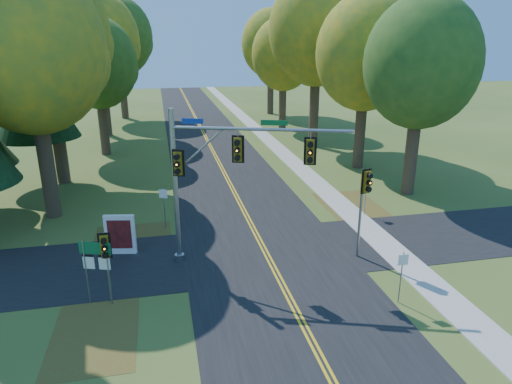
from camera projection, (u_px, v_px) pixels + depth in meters
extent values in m
plane|color=#344E1B|center=(275.00, 271.00, 20.77)|extent=(160.00, 160.00, 0.00)
cube|color=black|center=(275.00, 271.00, 20.77)|extent=(8.00, 160.00, 0.02)
cube|color=black|center=(265.00, 252.00, 22.62)|extent=(60.00, 6.00, 0.02)
cube|color=gold|center=(273.00, 271.00, 20.75)|extent=(0.10, 160.00, 0.01)
cube|color=gold|center=(277.00, 270.00, 20.79)|extent=(0.10, 160.00, 0.01)
cube|color=#9E998E|center=(400.00, 257.00, 21.99)|extent=(1.60, 160.00, 0.06)
cube|color=brown|center=(132.00, 246.00, 23.19)|extent=(4.00, 6.00, 0.00)
cube|color=brown|center=(359.00, 212.00, 27.67)|extent=(3.50, 8.00, 0.00)
cube|color=brown|center=(95.00, 331.00, 16.51)|extent=(3.00, 5.00, 0.00)
cylinder|color=#38281C|center=(46.00, 161.00, 26.08)|extent=(0.86, 0.86, 6.75)
ellipsoid|color=#B79118|center=(29.00, 48.00, 24.08)|extent=(8.00, 8.00, 9.20)
sphere|color=#B79118|center=(67.00, 62.00, 25.77)|extent=(4.80, 4.80, 4.80)
cylinder|color=#38281C|center=(412.00, 150.00, 30.11)|extent=(0.83, 0.83, 6.08)
ellipsoid|color=#42641F|center=(422.00, 63.00, 28.32)|extent=(7.20, 7.20, 8.28)
sphere|color=#42641F|center=(431.00, 73.00, 29.83)|extent=(4.32, 4.32, 4.32)
sphere|color=#42641F|center=(411.00, 51.00, 27.17)|extent=(3.96, 3.96, 3.96)
cylinder|color=#38281C|center=(58.00, 132.00, 32.24)|extent=(0.89, 0.89, 7.42)
ellipsoid|color=#B79118|center=(43.00, 32.00, 30.06)|extent=(8.60, 8.60, 9.89)
sphere|color=#B79118|center=(76.00, 45.00, 31.87)|extent=(5.16, 5.16, 5.16)
sphere|color=#B79118|center=(13.00, 17.00, 28.69)|extent=(4.73, 4.73, 4.73)
cylinder|color=#38281C|center=(360.00, 129.00, 36.25)|extent=(0.84, 0.84, 6.30)
ellipsoid|color=#B79118|center=(366.00, 53.00, 34.37)|extent=(7.60, 7.60, 8.74)
sphere|color=#B79118|center=(377.00, 62.00, 35.97)|extent=(4.56, 4.56, 4.56)
sphere|color=#B79118|center=(354.00, 42.00, 33.16)|extent=(4.18, 4.18, 4.18)
cylinder|color=#38281C|center=(103.00, 123.00, 40.55)|extent=(0.81, 0.81, 5.62)
ellipsoid|color=#42641F|center=(97.00, 63.00, 38.87)|extent=(6.80, 6.80, 7.82)
sphere|color=#42641F|center=(115.00, 70.00, 40.30)|extent=(4.08, 4.08, 4.08)
sphere|color=#42641F|center=(80.00, 55.00, 37.79)|extent=(3.74, 3.74, 3.74)
cylinder|color=#38281C|center=(314.00, 106.00, 43.31)|extent=(0.90, 0.90, 7.65)
ellipsoid|color=#B79118|center=(317.00, 29.00, 41.08)|extent=(8.80, 8.80, 10.12)
sphere|color=#B79118|center=(330.00, 40.00, 42.93)|extent=(5.28, 5.28, 5.28)
sphere|color=#B79118|center=(304.00, 19.00, 39.68)|extent=(4.84, 4.84, 4.84)
cylinder|color=#38281C|center=(105.00, 103.00, 48.26)|extent=(0.87, 0.87, 6.98)
ellipsoid|color=#B79118|center=(98.00, 39.00, 46.21)|extent=(8.20, 8.20, 9.43)
sphere|color=#B79118|center=(117.00, 48.00, 47.94)|extent=(4.92, 4.92, 4.92)
sphere|color=#B79118|center=(81.00, 31.00, 44.90)|extent=(4.51, 4.51, 4.51)
cylinder|color=#38281C|center=(282.00, 103.00, 52.00)|extent=(0.82, 0.82, 5.85)
ellipsoid|color=#B79118|center=(283.00, 54.00, 50.26)|extent=(7.00, 7.00, 8.05)
sphere|color=#B79118|center=(293.00, 60.00, 51.74)|extent=(4.20, 4.20, 4.20)
sphere|color=#B79118|center=(274.00, 48.00, 49.14)|extent=(3.85, 3.85, 3.85)
cylinder|color=#38281C|center=(123.00, 90.00, 58.55)|extent=(0.88, 0.88, 7.20)
ellipsoid|color=#42641F|center=(118.00, 36.00, 56.44)|extent=(8.40, 8.40, 9.66)
sphere|color=#42641F|center=(133.00, 43.00, 58.21)|extent=(5.04, 5.04, 5.04)
sphere|color=#42641F|center=(104.00, 29.00, 55.10)|extent=(4.62, 4.62, 4.62)
cylinder|color=#38281C|center=(270.00, 90.00, 62.03)|extent=(0.85, 0.85, 6.53)
ellipsoid|color=#B79118|center=(271.00, 43.00, 60.09)|extent=(7.80, 7.80, 8.97)
sphere|color=#B79118|center=(280.00, 49.00, 61.73)|extent=(4.68, 4.68, 4.68)
sphere|color=#B79118|center=(262.00, 37.00, 58.85)|extent=(4.29, 4.29, 4.29)
cylinder|color=#38281C|center=(43.00, 161.00, 32.46)|extent=(0.50, 0.50, 3.42)
cone|color=black|center=(33.00, 98.00, 31.03)|extent=(5.60, 5.60, 5.45)
cone|color=black|center=(24.00, 38.00, 29.77)|extent=(4.57, 4.57, 5.45)
cylinder|color=gray|center=(175.00, 188.00, 20.63)|extent=(0.23, 0.23, 7.24)
cylinder|color=gray|center=(180.00, 257.00, 21.75)|extent=(0.45, 0.45, 0.31)
cylinder|color=gray|center=(261.00, 129.00, 19.30)|extent=(7.39, 2.63, 0.14)
cylinder|color=gray|center=(198.00, 151.00, 19.93)|extent=(2.24, 0.84, 2.14)
cylinder|color=gray|center=(238.00, 133.00, 19.46)|extent=(0.04, 0.04, 0.37)
cube|color=#72590C|center=(238.00, 149.00, 19.69)|extent=(0.43, 0.41, 1.03)
cube|color=black|center=(238.00, 149.00, 19.69)|extent=(0.52, 0.20, 1.22)
sphere|color=orange|center=(237.00, 150.00, 19.47)|extent=(0.19, 0.19, 0.19)
cylinder|color=black|center=(237.00, 143.00, 19.36)|extent=(0.29, 0.24, 0.25)
cylinder|color=black|center=(237.00, 150.00, 19.47)|extent=(0.29, 0.24, 0.25)
cylinder|color=black|center=(237.00, 158.00, 19.57)|extent=(0.29, 0.24, 0.25)
cylinder|color=gray|center=(311.00, 135.00, 19.12)|extent=(0.04, 0.04, 0.37)
cube|color=#72590C|center=(310.00, 151.00, 19.35)|extent=(0.43, 0.41, 1.03)
cube|color=black|center=(310.00, 151.00, 19.35)|extent=(0.52, 0.20, 1.22)
sphere|color=orange|center=(310.00, 152.00, 19.13)|extent=(0.19, 0.19, 0.19)
cylinder|color=black|center=(310.00, 145.00, 19.02)|extent=(0.29, 0.24, 0.25)
cylinder|color=black|center=(310.00, 152.00, 19.13)|extent=(0.29, 0.24, 0.25)
cylinder|color=black|center=(310.00, 160.00, 19.23)|extent=(0.29, 0.24, 0.25)
cube|color=#72590C|center=(179.00, 163.00, 20.05)|extent=(0.43, 0.41, 1.03)
cube|color=black|center=(179.00, 163.00, 20.05)|extent=(0.52, 0.20, 1.22)
sphere|color=orange|center=(177.00, 164.00, 19.83)|extent=(0.19, 0.19, 0.19)
cylinder|color=black|center=(177.00, 157.00, 19.72)|extent=(0.29, 0.24, 0.25)
cylinder|color=black|center=(177.00, 164.00, 19.83)|extent=(0.29, 0.24, 0.25)
cylinder|color=black|center=(177.00, 172.00, 19.93)|extent=(0.29, 0.24, 0.25)
cube|color=navy|center=(192.00, 121.00, 19.53)|extent=(0.89, 0.34, 0.23)
cube|color=#0C5926|center=(274.00, 123.00, 19.14)|extent=(1.09, 0.40, 0.23)
cylinder|color=gray|center=(360.00, 214.00, 21.47)|extent=(0.12, 0.12, 4.39)
cube|color=#72590C|center=(366.00, 181.00, 20.74)|extent=(0.40, 0.37, 1.00)
cube|color=black|center=(366.00, 181.00, 20.74)|extent=(0.51, 0.16, 1.18)
sphere|color=orange|center=(369.00, 183.00, 20.54)|extent=(0.18, 0.18, 0.18)
cylinder|color=black|center=(370.00, 176.00, 20.44)|extent=(0.27, 0.21, 0.24)
cylinder|color=black|center=(369.00, 183.00, 20.54)|extent=(0.27, 0.21, 0.24)
cylinder|color=black|center=(369.00, 189.00, 20.65)|extent=(0.27, 0.21, 0.24)
cylinder|color=#95999D|center=(108.00, 267.00, 18.05)|extent=(0.11, 0.11, 2.96)
cube|color=#72590C|center=(105.00, 246.00, 17.54)|extent=(0.33, 0.29, 0.92)
cube|color=black|center=(105.00, 246.00, 17.54)|extent=(0.48, 0.05, 1.09)
sphere|color=orange|center=(104.00, 248.00, 17.34)|extent=(0.17, 0.17, 0.17)
cylinder|color=black|center=(104.00, 241.00, 17.25)|extent=(0.23, 0.16, 0.22)
cylinder|color=black|center=(104.00, 248.00, 17.34)|extent=(0.23, 0.16, 0.22)
cylinder|color=black|center=(105.00, 255.00, 17.44)|extent=(0.23, 0.16, 0.22)
cylinder|color=gray|center=(86.00, 272.00, 17.86)|extent=(0.05, 0.05, 2.75)
cylinder|color=gray|center=(109.00, 274.00, 17.76)|extent=(0.05, 0.05, 2.75)
cube|color=#0C562E|center=(95.00, 248.00, 17.50)|extent=(1.23, 0.44, 0.50)
cube|color=silver|center=(95.00, 248.00, 17.50)|extent=(1.04, 0.36, 0.07)
cube|color=silver|center=(89.00, 263.00, 17.74)|extent=(0.45, 0.18, 0.50)
cube|color=black|center=(88.00, 256.00, 17.64)|extent=(0.44, 0.15, 0.09)
cube|color=silver|center=(104.00, 264.00, 17.67)|extent=(0.45, 0.18, 0.50)
cube|color=black|center=(104.00, 257.00, 17.57)|extent=(0.44, 0.15, 0.09)
cube|color=white|center=(120.00, 235.00, 22.14)|extent=(1.48, 0.47, 2.03)
cube|color=maroon|center=(120.00, 234.00, 22.01)|extent=(1.11, 0.23, 1.46)
cube|color=white|center=(110.00, 250.00, 22.40)|extent=(0.11, 0.11, 0.34)
cube|color=white|center=(133.00, 250.00, 22.42)|extent=(0.11, 0.11, 0.34)
cylinder|color=gray|center=(365.00, 199.00, 26.97)|extent=(0.05, 0.05, 2.07)
cube|color=silver|center=(366.00, 187.00, 26.71)|extent=(0.39, 0.15, 0.42)
cylinder|color=gray|center=(401.00, 278.00, 17.97)|extent=(0.05, 0.05, 2.22)
cube|color=white|center=(403.00, 260.00, 17.69)|extent=(0.42, 0.05, 0.45)
cylinder|color=gray|center=(164.00, 209.00, 25.00)|extent=(0.05, 0.05, 2.37)
cube|color=white|center=(163.00, 194.00, 24.70)|extent=(0.43, 0.20, 0.49)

